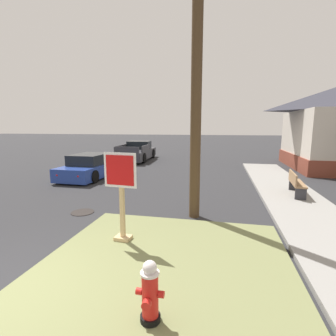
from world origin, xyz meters
name	(u,v)px	position (x,y,z in m)	size (l,w,h in m)	color
grass_corner_patch	(164,268)	(2.42, 1.37, 0.04)	(4.77, 4.89, 0.08)	olive
sidewalk_strip	(299,205)	(6.00, 5.95, 0.06)	(2.20, 18.34, 0.12)	gray
fire_hydrant	(150,293)	(2.54, 0.02, 0.49)	(0.38, 0.34, 0.86)	black
stop_sign	(122,198)	(1.24, 2.23, 1.07)	(0.77, 0.31, 2.02)	tan
manhole_cover	(83,212)	(-0.79, 3.92, 0.01)	(0.70, 0.70, 0.02)	black
parked_sedan_blue	(92,167)	(-3.30, 9.11, 0.54)	(1.97, 4.45, 1.25)	#233D93
pickup_truck_charcoal	(137,152)	(-3.21, 16.16, 0.62)	(2.37, 5.46, 1.48)	#38383D
street_bench	(296,182)	(6.17, 7.11, 0.59)	(0.56, 1.61, 0.85)	#93704C
utility_pole	(197,37)	(2.66, 4.30, 5.02)	(1.69, 0.30, 9.66)	#4C3823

